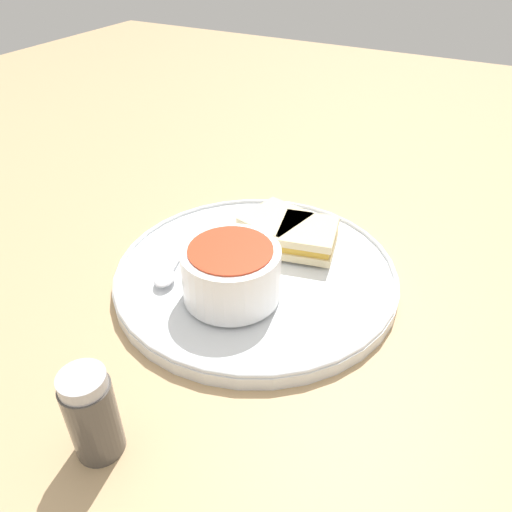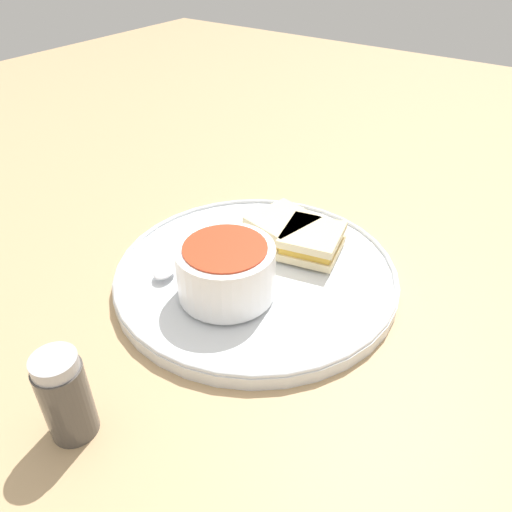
{
  "view_description": "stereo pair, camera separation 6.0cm",
  "coord_description": "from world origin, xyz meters",
  "px_view_note": "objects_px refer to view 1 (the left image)",
  "views": [
    {
      "loc": [
        0.23,
        -0.43,
        0.38
      ],
      "look_at": [
        0.0,
        0.0,
        0.04
      ],
      "focal_mm": 35.0,
      "sensor_mm": 36.0,
      "label": 1
    },
    {
      "loc": [
        0.28,
        -0.4,
        0.38
      ],
      "look_at": [
        0.0,
        0.0,
        0.04
      ],
      "focal_mm": 35.0,
      "sensor_mm": 36.0,
      "label": 2
    }
  ],
  "objects_px": {
    "spoon": "(168,273)",
    "sandwich_half_near": "(308,237)",
    "sandwich_half_far": "(275,225)",
    "soup_bowl": "(228,271)",
    "salt_shaker": "(92,414)"
  },
  "relations": [
    {
      "from": "soup_bowl",
      "to": "salt_shaker",
      "type": "bearing_deg",
      "value": -90.99
    },
    {
      "from": "soup_bowl",
      "to": "sandwich_half_far",
      "type": "bearing_deg",
      "value": 93.06
    },
    {
      "from": "spoon",
      "to": "soup_bowl",
      "type": "bearing_deg",
      "value": 77.61
    },
    {
      "from": "spoon",
      "to": "salt_shaker",
      "type": "height_order",
      "value": "salt_shaker"
    },
    {
      "from": "spoon",
      "to": "sandwich_half_near",
      "type": "xyz_separation_m",
      "value": [
        0.12,
        0.13,
        0.01
      ]
    },
    {
      "from": "sandwich_half_far",
      "to": "salt_shaker",
      "type": "bearing_deg",
      "value": -89.42
    },
    {
      "from": "soup_bowl",
      "to": "spoon",
      "type": "xyz_separation_m",
      "value": [
        -0.08,
        -0.01,
        -0.03
      ]
    },
    {
      "from": "sandwich_half_near",
      "to": "salt_shaker",
      "type": "bearing_deg",
      "value": -97.68
    },
    {
      "from": "soup_bowl",
      "to": "spoon",
      "type": "relative_size",
      "value": 0.86
    },
    {
      "from": "soup_bowl",
      "to": "sandwich_half_near",
      "type": "bearing_deg",
      "value": 71.74
    },
    {
      "from": "soup_bowl",
      "to": "sandwich_half_far",
      "type": "xyz_separation_m",
      "value": [
        -0.01,
        0.13,
        -0.02
      ]
    },
    {
      "from": "sandwich_half_far",
      "to": "salt_shaker",
      "type": "relative_size",
      "value": 0.98
    },
    {
      "from": "sandwich_half_far",
      "to": "soup_bowl",
      "type": "bearing_deg",
      "value": -86.94
    },
    {
      "from": "spoon",
      "to": "sandwich_half_far",
      "type": "bearing_deg",
      "value": 135.55
    },
    {
      "from": "sandwich_half_far",
      "to": "spoon",
      "type": "bearing_deg",
      "value": -117.93
    }
  ]
}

